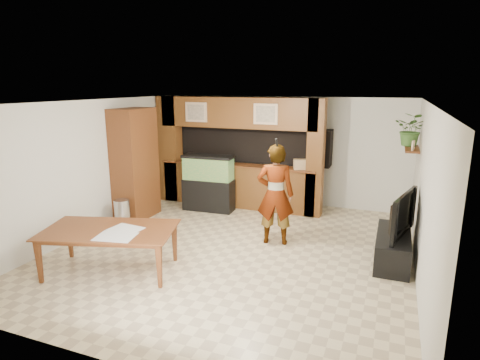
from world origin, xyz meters
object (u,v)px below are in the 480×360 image
at_px(person, 275,195).
at_px(dining_table, 110,251).
at_px(aquarium, 209,184).
at_px(pantry_cabinet, 135,164).
at_px(television, 396,213).

xyz_separation_m(person, dining_table, (-2.06, -2.10, -0.58)).
bearing_deg(aquarium, pantry_cabinet, -144.89).
distance_m(aquarium, television, 4.32).
relative_size(pantry_cabinet, television, 1.93).
xyz_separation_m(aquarium, person, (2.00, -1.36, 0.29)).
distance_m(person, dining_table, 3.00).
bearing_deg(pantry_cabinet, dining_table, -63.47).
bearing_deg(person, dining_table, 33.25).
distance_m(pantry_cabinet, person, 3.32).
bearing_deg(aquarium, dining_table, -93.83).
height_order(television, dining_table, television).
xyz_separation_m(pantry_cabinet, television, (5.35, -0.43, -0.36)).
bearing_deg(dining_table, television, 9.74).
bearing_deg(aquarium, person, -37.22).
height_order(aquarium, person, person).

